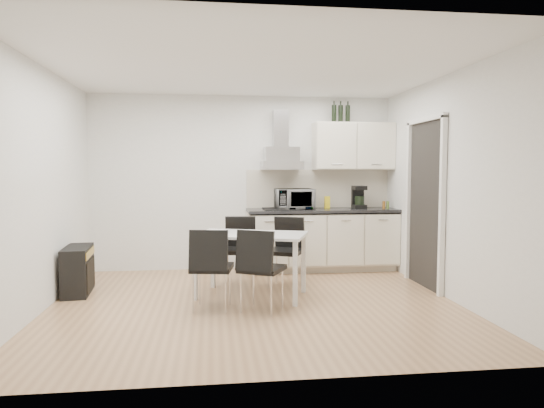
{
  "coord_description": "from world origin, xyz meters",
  "views": [
    {
      "loc": [
        -0.46,
        -5.31,
        1.49
      ],
      "look_at": [
        0.22,
        0.26,
        1.1
      ],
      "focal_mm": 32.0,
      "sensor_mm": 36.0,
      "label": 1
    }
  ],
  "objects_px": {
    "chair_near_left": "(212,269)",
    "chair_near_right": "(262,270)",
    "chair_far_left": "(240,251)",
    "floor_speaker": "(206,261)",
    "chair_far_right": "(285,252)",
    "guitar_amp": "(78,270)",
    "kitchenette": "(324,215)",
    "dining_table": "(251,241)"
  },
  "relations": [
    {
      "from": "dining_table",
      "to": "guitar_amp",
      "type": "relative_size",
      "value": 2.02
    },
    {
      "from": "chair_near_left",
      "to": "guitar_amp",
      "type": "relative_size",
      "value": 1.24
    },
    {
      "from": "chair_near_left",
      "to": "floor_speaker",
      "type": "xyz_separation_m",
      "value": [
        -0.1,
        2.05,
        -0.3
      ]
    },
    {
      "from": "kitchenette",
      "to": "chair_far_right",
      "type": "relative_size",
      "value": 2.86
    },
    {
      "from": "chair_far_right",
      "to": "chair_near_right",
      "type": "bearing_deg",
      "value": 94.18
    },
    {
      "from": "kitchenette",
      "to": "dining_table",
      "type": "relative_size",
      "value": 1.76
    },
    {
      "from": "kitchenette",
      "to": "chair_near_right",
      "type": "distance_m",
      "value": 2.33
    },
    {
      "from": "chair_far_left",
      "to": "chair_near_left",
      "type": "distance_m",
      "value": 1.13
    },
    {
      "from": "chair_far_right",
      "to": "floor_speaker",
      "type": "bearing_deg",
      "value": -22.11
    },
    {
      "from": "chair_far_left",
      "to": "chair_near_left",
      "type": "xyz_separation_m",
      "value": [
        -0.36,
        -1.07,
        0.0
      ]
    },
    {
      "from": "guitar_amp",
      "to": "floor_speaker",
      "type": "bearing_deg",
      "value": 32.82
    },
    {
      "from": "dining_table",
      "to": "chair_far_right",
      "type": "bearing_deg",
      "value": 62.01
    },
    {
      "from": "dining_table",
      "to": "kitchenette",
      "type": "bearing_deg",
      "value": 68.5
    },
    {
      "from": "chair_far_left",
      "to": "chair_near_right",
      "type": "bearing_deg",
      "value": 104.81
    },
    {
      "from": "kitchenette",
      "to": "dining_table",
      "type": "bearing_deg",
      "value": -130.79
    },
    {
      "from": "chair_near_left",
      "to": "chair_near_right",
      "type": "xyz_separation_m",
      "value": [
        0.53,
        -0.12,
        0.0
      ]
    },
    {
      "from": "dining_table",
      "to": "guitar_amp",
      "type": "xyz_separation_m",
      "value": [
        -2.07,
        0.38,
        -0.37
      ]
    },
    {
      "from": "chair_far_right",
      "to": "chair_near_left",
      "type": "bearing_deg",
      "value": 70.22
    },
    {
      "from": "chair_far_left",
      "to": "guitar_amp",
      "type": "relative_size",
      "value": 1.24
    },
    {
      "from": "chair_far_right",
      "to": "guitar_amp",
      "type": "bearing_deg",
      "value": 26.8
    },
    {
      "from": "guitar_amp",
      "to": "kitchenette",
      "type": "bearing_deg",
      "value": 12.05
    },
    {
      "from": "dining_table",
      "to": "chair_near_left",
      "type": "relative_size",
      "value": 1.63
    },
    {
      "from": "chair_far_right",
      "to": "chair_near_left",
      "type": "distance_m",
      "value": 1.31
    },
    {
      "from": "chair_far_left",
      "to": "chair_near_right",
      "type": "relative_size",
      "value": 1.0
    },
    {
      "from": "kitchenette",
      "to": "dining_table",
      "type": "distance_m",
      "value": 1.85
    },
    {
      "from": "kitchenette",
      "to": "chair_near_left",
      "type": "bearing_deg",
      "value": -131.44
    },
    {
      "from": "chair_near_right",
      "to": "chair_far_left",
      "type": "bearing_deg",
      "value": 125.99
    },
    {
      "from": "kitchenette",
      "to": "floor_speaker",
      "type": "height_order",
      "value": "kitchenette"
    },
    {
      "from": "kitchenette",
      "to": "chair_near_right",
      "type": "xyz_separation_m",
      "value": [
        -1.14,
        -2.0,
        -0.39
      ]
    },
    {
      "from": "floor_speaker",
      "to": "chair_near_left",
      "type": "bearing_deg",
      "value": -72.84
    },
    {
      "from": "chair_far_left",
      "to": "floor_speaker",
      "type": "xyz_separation_m",
      "value": [
        -0.46,
        0.98,
        -0.3
      ]
    },
    {
      "from": "chair_near_left",
      "to": "guitar_amp",
      "type": "distance_m",
      "value": 1.84
    },
    {
      "from": "chair_far_left",
      "to": "chair_far_right",
      "type": "distance_m",
      "value": 0.59
    },
    {
      "from": "chair_far_right",
      "to": "chair_near_right",
      "type": "distance_m",
      "value": 1.12
    },
    {
      "from": "dining_table",
      "to": "chair_far_left",
      "type": "xyz_separation_m",
      "value": [
        -0.1,
        0.59,
        -0.22
      ]
    },
    {
      "from": "kitchenette",
      "to": "chair_near_right",
      "type": "height_order",
      "value": "kitchenette"
    },
    {
      "from": "chair_far_left",
      "to": "floor_speaker",
      "type": "bearing_deg",
      "value": -58.31
    },
    {
      "from": "chair_near_left",
      "to": "floor_speaker",
      "type": "relative_size",
      "value": 3.17
    },
    {
      "from": "chair_far_right",
      "to": "floor_speaker",
      "type": "xyz_separation_m",
      "value": [
        -1.03,
        1.13,
        -0.3
      ]
    },
    {
      "from": "chair_near_right",
      "to": "floor_speaker",
      "type": "distance_m",
      "value": 2.27
    },
    {
      "from": "kitchenette",
      "to": "chair_far_right",
      "type": "height_order",
      "value": "kitchenette"
    },
    {
      "from": "floor_speaker",
      "to": "kitchenette",
      "type": "bearing_deg",
      "value": 9.02
    }
  ]
}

